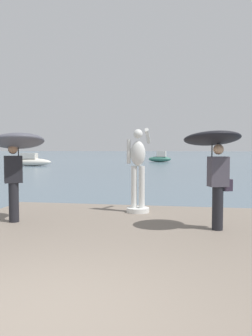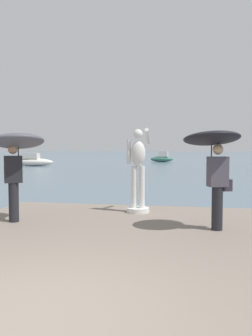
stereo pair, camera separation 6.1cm
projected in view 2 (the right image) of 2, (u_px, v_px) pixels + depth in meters
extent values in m
plane|color=slate|center=(176.00, 165.00, 42.86)|extent=(400.00, 400.00, 0.00)
cube|color=slate|center=(85.00, 269.00, 5.38)|extent=(7.00, 9.75, 0.40)
cylinder|color=silver|center=(138.00, 210.00, 9.02)|extent=(0.58, 0.58, 0.12)
cylinder|color=silver|center=(134.00, 187.00, 9.00)|extent=(0.15, 0.15, 1.08)
cylinder|color=silver|center=(142.00, 187.00, 8.97)|extent=(0.15, 0.15, 1.08)
ellipsoid|color=silver|center=(138.00, 154.00, 8.94)|extent=(0.38, 0.26, 0.64)
sphere|color=silver|center=(138.00, 134.00, 8.91)|extent=(0.24, 0.24, 0.24)
cylinder|color=silver|center=(129.00, 152.00, 8.98)|extent=(0.10, 0.10, 0.62)
cylinder|color=silver|center=(148.00, 136.00, 9.14)|extent=(0.10, 0.59, 0.40)
cylinder|color=black|center=(14.00, 202.00, 7.83)|extent=(0.22, 0.22, 0.88)
cube|color=black|center=(13.00, 169.00, 7.79)|extent=(0.45, 0.40, 0.60)
sphere|color=#A87A5B|center=(13.00, 149.00, 7.76)|extent=(0.21, 0.21, 0.21)
cylinder|color=#262626|center=(18.00, 156.00, 7.85)|extent=(0.02, 0.02, 0.50)
ellipsoid|color=#4C4C56|center=(18.00, 141.00, 7.83)|extent=(1.60, 1.61, 0.49)
cylinder|color=black|center=(217.00, 208.00, 7.04)|extent=(0.22, 0.22, 0.88)
cube|color=#47424C|center=(218.00, 172.00, 7.00)|extent=(0.44, 0.35, 0.60)
sphere|color=tan|center=(218.00, 149.00, 6.97)|extent=(0.21, 0.21, 0.21)
cylinder|color=#262626|center=(211.00, 155.00, 7.00)|extent=(0.02, 0.02, 0.56)
ellipsoid|color=black|center=(212.00, 138.00, 6.98)|extent=(1.45, 1.47, 0.40)
cube|color=#332838|center=(227.00, 185.00, 7.07)|extent=(0.20, 0.16, 0.24)
ellipsoid|color=#336B5B|center=(162.00, 159.00, 52.28)|extent=(3.48, 1.67, 0.84)
cube|color=beige|center=(163.00, 154.00, 52.17)|extent=(1.40, 1.15, 0.84)
ellipsoid|color=silver|center=(34.00, 162.00, 40.43)|extent=(4.62, 1.30, 0.89)
cube|color=beige|center=(31.00, 156.00, 40.45)|extent=(1.79, 0.97, 0.65)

